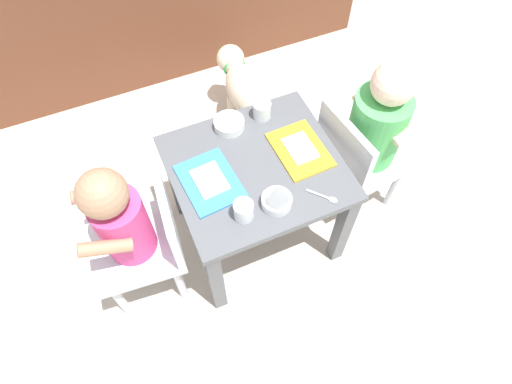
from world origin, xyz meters
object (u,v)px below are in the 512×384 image
dining_table (256,181)px  seated_child_right (374,128)px  seated_child_left (127,224)px  food_tray_right (300,149)px  water_cup_left (262,111)px  spoon_by_left_tray (325,197)px  veggie_bowl_near (229,124)px  dog (247,88)px  water_cup_right (244,211)px  food_tray_left (209,181)px  veggie_bowl_far (276,201)px

dining_table → seated_child_right: size_ratio=0.77×
dining_table → seated_child_left: bearing=-175.7°
dining_table → food_tray_right: (0.15, 0.00, 0.09)m
water_cup_left → spoon_by_left_tray: (0.04, -0.37, -0.02)m
seated_child_left → veggie_bowl_near: seated_child_left is taller
seated_child_left → seated_child_right: (0.85, 0.02, 0.01)m
dog → water_cup_right: (-0.29, -0.68, 0.25)m
food_tray_right → water_cup_left: (-0.05, 0.18, 0.02)m
water_cup_right → spoon_by_left_tray: size_ratio=0.76×
seated_child_right → seated_child_left: bearing=-178.5°
water_cup_left → spoon_by_left_tray: bearing=-83.6°
seated_child_left → food_tray_left: size_ratio=3.00×
spoon_by_left_tray → dog: bearing=86.4°
seated_child_left → dog: seated_child_left is taller
seated_child_right → spoon_by_left_tray: size_ratio=8.31×
veggie_bowl_near → veggie_bowl_far: size_ratio=1.11×
food_tray_right → water_cup_left: size_ratio=3.53×
dog → water_cup_right: 0.78m
food_tray_left → veggie_bowl_near: bearing=52.8°
dog → veggie_bowl_near: size_ratio=4.10×
dining_table → water_cup_right: bearing=-124.6°
water_cup_right → veggie_bowl_near: (0.09, 0.33, -0.01)m
water_cup_right → veggie_bowl_far: size_ratio=0.70×
dog → water_cup_left: water_cup_left is taller
dining_table → food_tray_left: size_ratio=2.38×
spoon_by_left_tray → seated_child_left: bearing=164.6°
water_cup_left → veggie_bowl_near: size_ratio=0.60×
seated_child_right → veggie_bowl_near: seated_child_right is taller
veggie_bowl_far → spoon_by_left_tray: size_ratio=1.10×
spoon_by_left_tray → dining_table: bearing=127.2°
seated_child_left → water_cup_left: (0.52, 0.21, 0.04)m
seated_child_right → veggie_bowl_far: bearing=-161.6°
seated_child_left → dog: size_ratio=1.60×
spoon_by_left_tray → seated_child_right: bearing=32.2°
food_tray_right → veggie_bowl_far: veggie_bowl_far is taller
seated_child_left → food_tray_left: (0.27, 0.03, 0.02)m
dining_table → water_cup_right: 0.21m
seated_child_right → veggie_bowl_far: (-0.43, -0.14, 0.02)m
veggie_bowl_far → spoon_by_left_tray: veggie_bowl_far is taller
dining_table → water_cup_left: 0.24m
water_cup_left → water_cup_right: water_cup_right is taller
water_cup_right → water_cup_left: bearing=58.4°
seated_child_right → food_tray_right: size_ratio=3.24×
water_cup_left → veggie_bowl_far: 0.35m
water_cup_left → water_cup_right: 0.39m
dog → water_cup_left: size_ratio=6.88×
food_tray_right → water_cup_right: bearing=-149.3°
seated_child_left → food_tray_left: seated_child_left is taller
seated_child_right → food_tray_left: seated_child_right is taller
seated_child_right → water_cup_left: size_ratio=11.42×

